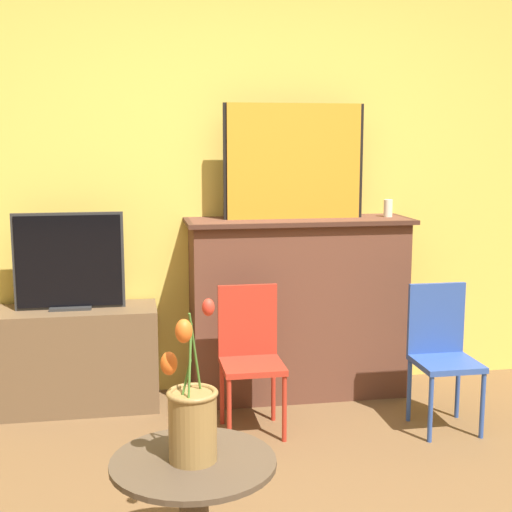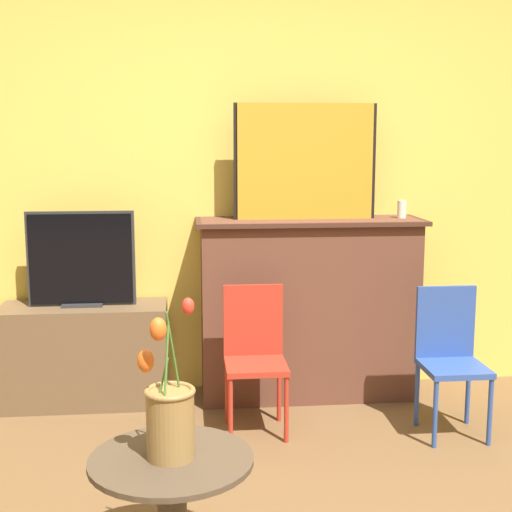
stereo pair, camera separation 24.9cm
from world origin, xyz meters
name	(u,v)px [view 1 (the left image)]	position (x,y,z in m)	size (l,w,h in m)	color
wall_back	(235,167)	(0.00, 2.13, 1.35)	(8.00, 0.06, 2.70)	#EAC651
fireplace_mantel	(297,305)	(0.34, 1.91, 0.54)	(1.31, 0.43, 1.06)	brown
painting	(294,162)	(0.31, 1.91, 1.38)	(0.82, 0.03, 0.66)	black
mantel_candle	(388,208)	(0.88, 1.91, 1.11)	(0.05, 0.05, 0.10)	silver
tv_stand	(73,359)	(-0.96, 1.90, 0.29)	(0.94, 0.37, 0.58)	brown
tv_monitor	(69,262)	(-0.96, 1.90, 0.84)	(0.60, 0.12, 0.54)	#2D2D2D
chair_red	(250,350)	(-0.02, 1.44, 0.43)	(0.31, 0.31, 0.75)	#B22D1E
chair_blue	(442,348)	(0.98, 1.30, 0.43)	(0.31, 0.31, 0.75)	#2D4C99
side_table	(194,501)	(-0.43, 0.17, 0.29)	(0.56, 0.56, 0.44)	#4C3D2D
vase_tulips	(192,417)	(-0.43, 0.16, 0.59)	(0.19, 0.22, 0.53)	olive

